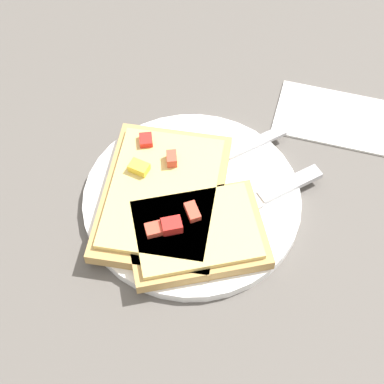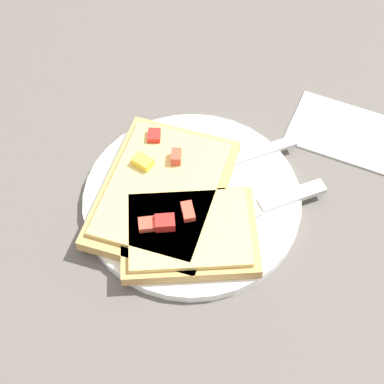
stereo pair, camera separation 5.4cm
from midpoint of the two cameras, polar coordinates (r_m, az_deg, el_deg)
ground_plane at (r=0.71m, az=2.19°, el=-1.12°), size 4.00×4.00×0.00m
plate at (r=0.70m, az=2.20°, el=-0.86°), size 0.24×0.24×0.01m
fork at (r=0.72m, az=2.84°, el=1.81°), size 0.17×0.16×0.01m
knife at (r=0.69m, az=7.66°, el=-1.63°), size 0.16×0.16×0.01m
pizza_slice_main at (r=0.69m, az=-0.40°, el=-0.10°), size 0.15×0.19×0.03m
pizza_slice_corner at (r=0.66m, az=2.06°, el=-3.79°), size 0.17×0.16×0.03m
crumb_scatter at (r=0.67m, az=-3.15°, el=-3.36°), size 0.03×0.07×0.01m
napkin at (r=0.79m, az=15.93°, el=4.93°), size 0.14×0.09×0.01m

